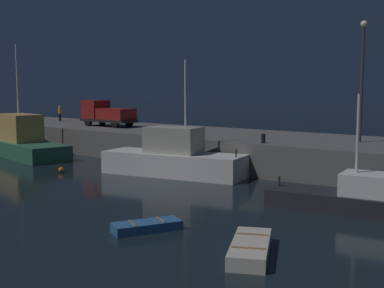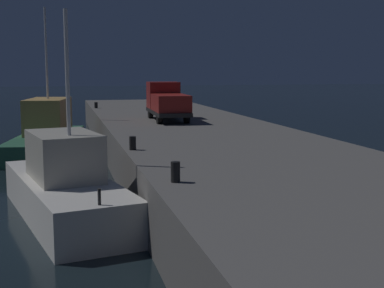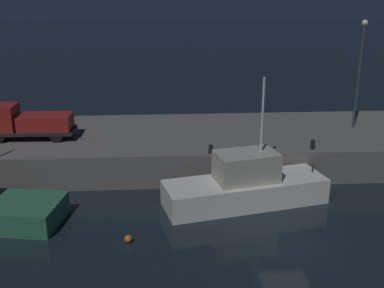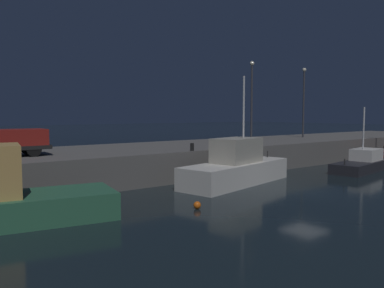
# 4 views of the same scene
# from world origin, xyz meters

# --- Properties ---
(ground_plane) EXTENTS (320.00, 320.00, 0.00)m
(ground_plane) POSITION_xyz_m (0.00, 0.00, 0.00)
(ground_plane) COLOR black
(pier_quay) EXTENTS (79.85, 10.16, 2.23)m
(pier_quay) POSITION_xyz_m (0.00, 12.29, 1.11)
(pier_quay) COLOR #5B5956
(pier_quay) RESTS_ON ground
(fishing_boat_blue) EXTENTS (10.09, 5.01, 7.61)m
(fishing_boat_blue) POSITION_xyz_m (-1.44, 4.78, 1.15)
(fishing_boat_blue) COLOR silver
(fishing_boat_blue) RESTS_ON ground
(fishing_boat_orange) EXTENTS (8.11, 3.63, 5.51)m
(fishing_boat_orange) POSITION_xyz_m (11.77, 2.78, 0.67)
(fishing_boat_orange) COLOR #232328
(fishing_boat_orange) RESTS_ON ground
(mooring_buoy_near) EXTENTS (0.40, 0.40, 0.40)m
(mooring_buoy_near) POSITION_xyz_m (-8.15, 0.65, 0.20)
(mooring_buoy_near) COLOR orange
(mooring_buoy_near) RESTS_ON ground
(lamp_post_west) EXTENTS (0.44, 0.44, 7.92)m
(lamp_post_west) POSITION_xyz_m (8.11, 12.64, 6.86)
(lamp_post_west) COLOR #38383D
(lamp_post_west) RESTS_ON pier_quay
(lamp_post_east) EXTENTS (0.44, 0.44, 7.92)m
(lamp_post_east) POSITION_xyz_m (17.00, 13.04, 6.86)
(lamp_post_east) COLOR #38383D
(lamp_post_east) RESTS_ON pier_quay
(bollard_west) EXTENTS (0.28, 0.28, 0.56)m
(bollard_west) POSITION_xyz_m (-3.24, 7.56, 2.51)
(bollard_west) COLOR black
(bollard_west) RESTS_ON pier_quay
(bollard_central) EXTENTS (0.28, 0.28, 0.62)m
(bollard_central) POSITION_xyz_m (3.52, 7.96, 2.54)
(bollard_central) COLOR black
(bollard_central) RESTS_ON pier_quay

